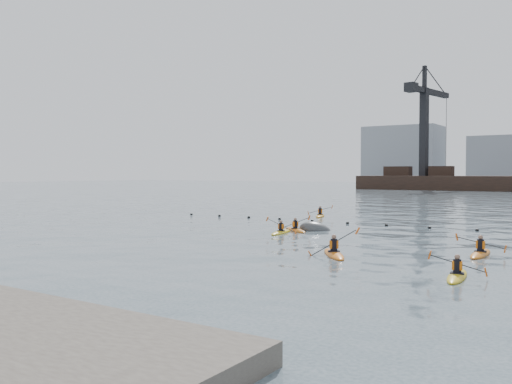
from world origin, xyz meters
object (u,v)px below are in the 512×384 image
Objects in this scene: kayaker_3 at (281,232)px; mooring_buoy at (315,230)px; kayaker_1 at (457,275)px; kayaker_4 at (480,253)px; kayaker_0 at (334,253)px; kayaker_2 at (295,229)px; kayaker_5 at (320,215)px.

kayaker_3 is 2.90m from mooring_buoy.
kayaker_3 is (-12.51, 8.77, -0.00)m from kayaker_1.
kayaker_4 is (-0.40, 6.09, 0.01)m from kayaker_1.
mooring_buoy is at bearing 85.85° from kayaker_0.
kayaker_4 is 1.54× the size of mooring_buoy.
kayaker_3 reaches higher than kayaker_1.
kayaker_2 is 0.93× the size of kayaker_3.
kayaker_5 is (-3.92, 11.32, 0.01)m from kayaker_2.
kayaker_0 is 6.36m from kayaker_1.
kayaker_5 reaches higher than kayaker_2.
kayaker_5 is at bearing 57.80° from kayaker_2.
kayaker_1 is at bearing -57.55° from kayaker_0.
kayaker_1 is 16.22m from kayaker_2.
kayaker_0 is at bearing -53.67° from kayaker_3.
kayaker_1 is at bearing 92.90° from kayaker_4.
kayaker_2 is at bearing 133.63° from kayaker_1.
kayaker_2 is 11.98m from kayaker_5.
kayaker_0 reaches higher than kayaker_5.
kayaker_2 is (-12.43, 10.42, 0.00)m from kayaker_1.
mooring_buoy is (-11.14, 5.40, -0.10)m from kayaker_4.
kayaker_1 is 16.28m from mooring_buoy.
kayaker_2 is (-6.52, 8.06, -0.01)m from kayaker_0.
mooring_buoy is (0.97, 2.73, -0.09)m from kayaker_3.
kayaker_2 is 1.30× the size of mooring_buoy.
kayaker_3 reaches higher than kayaker_2.
kayaker_3 is at bearing 100.06° from kayaker_0.
kayaker_0 is at bearing -82.65° from kayaker_5.
kayaker_0 reaches higher than kayaker_2.
kayaker_2 is at bearing 77.68° from kayaker_3.
kayaker_2 is at bearing -20.61° from kayaker_4.
kayaker_0 is 1.14× the size of kayaker_2.
kayaker_5 is 11.32m from mooring_buoy.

